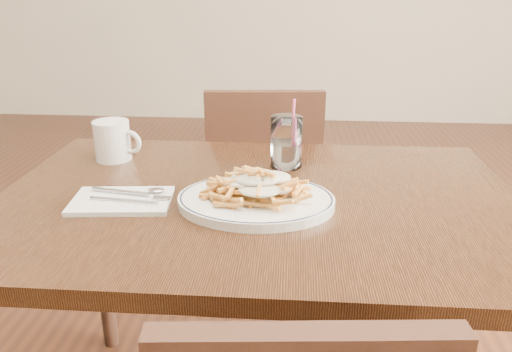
# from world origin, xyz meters

# --- Properties ---
(table) EXTENTS (1.20, 0.80, 0.75)m
(table) POSITION_xyz_m (0.00, 0.00, 0.67)
(table) COLOR black
(table) RESTS_ON ground
(chair_far) EXTENTS (0.43, 0.43, 0.87)m
(chair_far) POSITION_xyz_m (-0.03, 0.68, 0.49)
(chair_far) COLOR black
(chair_far) RESTS_ON ground
(fries_plate) EXTENTS (0.41, 0.38, 0.02)m
(fries_plate) POSITION_xyz_m (0.00, -0.06, 0.76)
(fries_plate) COLOR white
(fries_plate) RESTS_ON table
(loaded_fries) EXTENTS (0.24, 0.20, 0.06)m
(loaded_fries) POSITION_xyz_m (0.00, -0.06, 0.81)
(loaded_fries) COLOR gold
(loaded_fries) RESTS_ON fries_plate
(napkin) EXTENTS (0.23, 0.16, 0.01)m
(napkin) POSITION_xyz_m (-0.30, -0.07, 0.76)
(napkin) COLOR silver
(napkin) RESTS_ON table
(cutlery) EXTENTS (0.20, 0.08, 0.01)m
(cutlery) POSITION_xyz_m (-0.30, -0.06, 0.76)
(cutlery) COLOR silver
(cutlery) RESTS_ON napkin
(water_glass) EXTENTS (0.08, 0.08, 0.18)m
(water_glass) POSITION_xyz_m (0.06, 0.20, 0.81)
(water_glass) COLOR white
(water_glass) RESTS_ON table
(coffee_mug) EXTENTS (0.14, 0.10, 0.11)m
(coffee_mug) POSITION_xyz_m (-0.41, 0.22, 0.80)
(coffee_mug) COLOR white
(coffee_mug) RESTS_ON table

